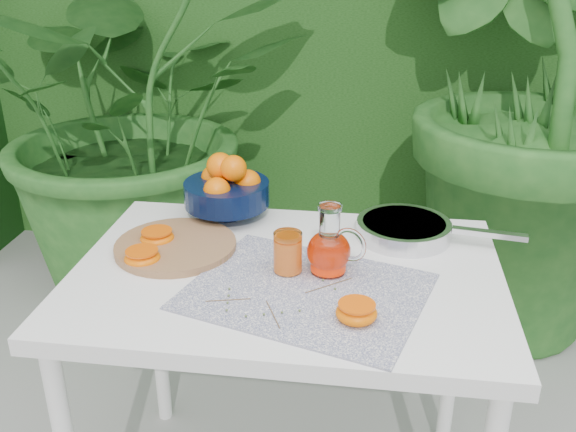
# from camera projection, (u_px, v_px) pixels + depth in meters

# --- Properties ---
(potted_plant_left) EXTENTS (2.16, 2.16, 1.61)m
(potted_plant_left) POSITION_uv_depth(u_px,v_px,m) (135.00, 109.00, 2.63)
(potted_plant_left) COLOR #1D531C
(potted_plant_left) RESTS_ON ground
(potted_plant_right) EXTENTS (2.78, 2.78, 1.97)m
(potted_plant_right) POSITION_uv_depth(u_px,v_px,m) (515.00, 77.00, 2.34)
(potted_plant_right) COLOR #1D531C
(potted_plant_right) RESTS_ON ground
(white_table) EXTENTS (1.00, 0.70, 0.75)m
(white_table) POSITION_uv_depth(u_px,v_px,m) (287.00, 300.00, 1.53)
(white_table) COLOR white
(white_table) RESTS_ON ground
(placemat) EXTENTS (0.59, 0.52, 0.00)m
(placemat) POSITION_uv_depth(u_px,v_px,m) (306.00, 291.00, 1.41)
(placemat) COLOR #0C1547
(placemat) RESTS_ON white_table
(cutting_board) EXTENTS (0.39, 0.39, 0.02)m
(cutting_board) POSITION_uv_depth(u_px,v_px,m) (176.00, 246.00, 1.59)
(cutting_board) COLOR #8E5E40
(cutting_board) RESTS_ON white_table
(fruit_bowl) EXTENTS (0.28, 0.28, 0.18)m
(fruit_bowl) POSITION_uv_depth(u_px,v_px,m) (227.00, 188.00, 1.75)
(fruit_bowl) COLOR black
(fruit_bowl) RESTS_ON white_table
(juice_pitcher) EXTENTS (0.15, 0.13, 0.17)m
(juice_pitcher) POSITION_uv_depth(u_px,v_px,m) (330.00, 249.00, 1.46)
(juice_pitcher) COLOR white
(juice_pitcher) RESTS_ON white_table
(juice_tumbler) EXTENTS (0.08, 0.08, 0.10)m
(juice_tumbler) POSITION_uv_depth(u_px,v_px,m) (288.00, 253.00, 1.47)
(juice_tumbler) COLOR white
(juice_tumbler) RESTS_ON white_table
(saute_pan) EXTENTS (0.44, 0.28, 0.05)m
(saute_pan) POSITION_uv_depth(u_px,v_px,m) (405.00, 229.00, 1.65)
(saute_pan) COLOR silver
(saute_pan) RESTS_ON white_table
(orange_halves) EXTENTS (0.61, 0.38, 0.04)m
(orange_halves) POSITION_uv_depth(u_px,v_px,m) (211.00, 266.00, 1.47)
(orange_halves) COLOR #FE6F02
(orange_halves) RESTS_ON white_table
(thyme_sprigs) EXTENTS (0.30, 0.24, 0.01)m
(thyme_sprigs) POSITION_uv_depth(u_px,v_px,m) (280.00, 299.00, 1.37)
(thyme_sprigs) COLOR brown
(thyme_sprigs) RESTS_ON white_table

